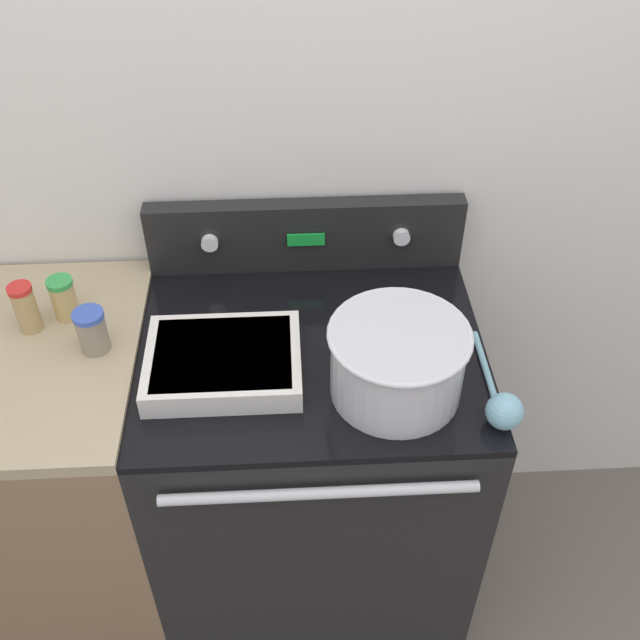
{
  "coord_description": "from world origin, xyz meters",
  "views": [
    {
      "loc": [
        -0.05,
        -0.88,
        2.09
      ],
      "look_at": [
        0.02,
        0.33,
        1.01
      ],
      "focal_mm": 42.0,
      "sensor_mm": 36.0,
      "label": 1
    }
  ],
  "objects_px": {
    "spice_jar_green_cap": "(64,298)",
    "mixing_bowl": "(398,359)",
    "casserole_dish": "(223,361)",
    "spice_jar_red_cap": "(26,308)",
    "spice_jar_blue_cap": "(92,331)",
    "ladle": "(503,407)"
  },
  "relations": [
    {
      "from": "spice_jar_green_cap",
      "to": "spice_jar_blue_cap",
      "type": "bearing_deg",
      "value": -53.91
    },
    {
      "from": "casserole_dish",
      "to": "spice_jar_blue_cap",
      "type": "relative_size",
      "value": 3.22
    },
    {
      "from": "ladle",
      "to": "spice_jar_green_cap",
      "type": "distance_m",
      "value": 0.98
    },
    {
      "from": "spice_jar_blue_cap",
      "to": "spice_jar_red_cap",
      "type": "height_order",
      "value": "spice_jar_red_cap"
    },
    {
      "from": "casserole_dish",
      "to": "ladle",
      "type": "bearing_deg",
      "value": -16.31
    },
    {
      "from": "spice_jar_green_cap",
      "to": "spice_jar_red_cap",
      "type": "xyz_separation_m",
      "value": [
        -0.07,
        -0.04,
        0.01
      ]
    },
    {
      "from": "casserole_dish",
      "to": "spice_jar_red_cap",
      "type": "distance_m",
      "value": 0.46
    },
    {
      "from": "casserole_dish",
      "to": "spice_jar_green_cap",
      "type": "bearing_deg",
      "value": 152.59
    },
    {
      "from": "mixing_bowl",
      "to": "ladle",
      "type": "height_order",
      "value": "mixing_bowl"
    },
    {
      "from": "spice_jar_blue_cap",
      "to": "ladle",
      "type": "bearing_deg",
      "value": -15.9
    },
    {
      "from": "spice_jar_blue_cap",
      "to": "spice_jar_red_cap",
      "type": "distance_m",
      "value": 0.17
    },
    {
      "from": "spice_jar_green_cap",
      "to": "mixing_bowl",
      "type": "bearing_deg",
      "value": -19.96
    },
    {
      "from": "casserole_dish",
      "to": "ladle",
      "type": "relative_size",
      "value": 1.1
    },
    {
      "from": "casserole_dish",
      "to": "spice_jar_blue_cap",
      "type": "distance_m",
      "value": 0.29
    },
    {
      "from": "mixing_bowl",
      "to": "spice_jar_red_cap",
      "type": "bearing_deg",
      "value": 164.37
    },
    {
      "from": "spice_jar_blue_cap",
      "to": "mixing_bowl",
      "type": "bearing_deg",
      "value": -13.12
    },
    {
      "from": "mixing_bowl",
      "to": "spice_jar_green_cap",
      "type": "height_order",
      "value": "mixing_bowl"
    },
    {
      "from": "mixing_bowl",
      "to": "spice_jar_red_cap",
      "type": "distance_m",
      "value": 0.82
    },
    {
      "from": "spice_jar_green_cap",
      "to": "spice_jar_red_cap",
      "type": "height_order",
      "value": "spice_jar_red_cap"
    },
    {
      "from": "ladle",
      "to": "spice_jar_green_cap",
      "type": "height_order",
      "value": "spice_jar_green_cap"
    },
    {
      "from": "ladle",
      "to": "spice_jar_blue_cap",
      "type": "height_order",
      "value": "spice_jar_blue_cap"
    },
    {
      "from": "spice_jar_blue_cap",
      "to": "spice_jar_green_cap",
      "type": "height_order",
      "value": "spice_jar_green_cap"
    }
  ]
}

